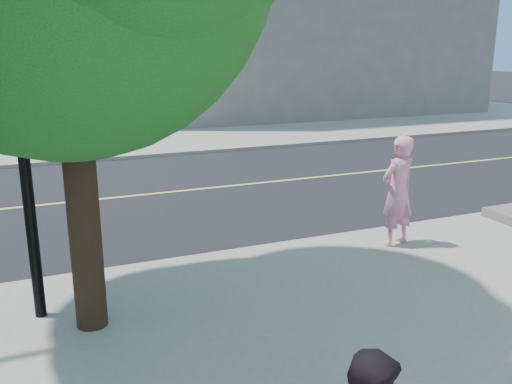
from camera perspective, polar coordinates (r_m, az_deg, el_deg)
name	(u,v)px	position (r m, az deg, el deg)	size (l,w,h in m)	color
ground	(34,286)	(8.73, -22.30, -9.13)	(140.00, 140.00, 0.00)	black
road_ew	(29,207)	(13.00, -22.75, -1.43)	(140.00, 9.00, 0.01)	black
sidewalk_ne	(269,107)	(32.60, 1.40, 8.93)	(29.00, 25.00, 0.12)	gray
man_on_phone	(398,191)	(9.42, 14.67, 0.09)	(0.69, 0.45, 1.89)	pink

